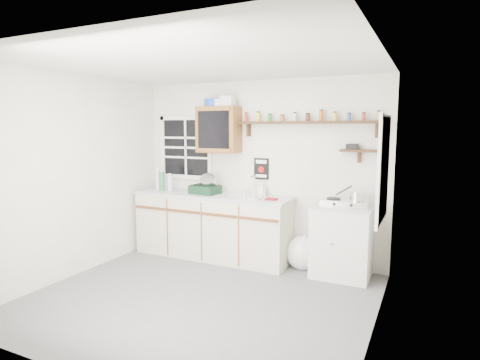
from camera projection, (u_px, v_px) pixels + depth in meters
name	position (u px, v px, depth m)	size (l,w,h in m)	color
room	(199.00, 185.00, 4.23)	(3.64, 3.24, 2.54)	#59595B
main_cabinet	(212.00, 225.00, 5.74)	(2.31, 0.63, 0.92)	beige
right_cabinet	(342.00, 241.00, 4.98)	(0.73, 0.57, 0.91)	silver
sink	(247.00, 196.00, 5.46)	(0.52, 0.44, 0.29)	silver
upper_cabinet	(219.00, 130.00, 5.68)	(0.60, 0.32, 0.65)	brown
upper_cabinet_clutter	(218.00, 102.00, 5.63)	(0.45, 0.24, 0.14)	#1A3EAF
spice_shelf	(307.00, 122.00, 5.18)	(1.91, 0.18, 0.35)	black
secondary_shelf	(357.00, 150.00, 4.97)	(0.45, 0.16, 0.24)	black
warning_sign	(261.00, 169.00, 5.62)	(0.22, 0.02, 0.30)	black
window_back	(186.00, 148.00, 6.12)	(0.93, 0.03, 0.98)	black
window_right	(384.00, 169.00, 3.93)	(0.03, 0.78, 1.08)	black
water_bottles	(162.00, 181.00, 6.00)	(0.27, 0.11, 0.34)	silver
dish_rack	(206.00, 187.00, 5.69)	(0.43, 0.34, 0.29)	black
soap_bottle	(262.00, 188.00, 5.56)	(0.09, 0.09, 0.20)	white
rag	(271.00, 199.00, 5.21)	(0.14, 0.12, 0.02)	maroon
hotplate	(345.00, 202.00, 4.88)	(0.57, 0.32, 0.08)	silver
saucepan	(357.00, 196.00, 4.82)	(0.39, 0.31, 0.19)	silver
trash_bag	(302.00, 253.00, 5.30)	(0.43, 0.39, 0.49)	silver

